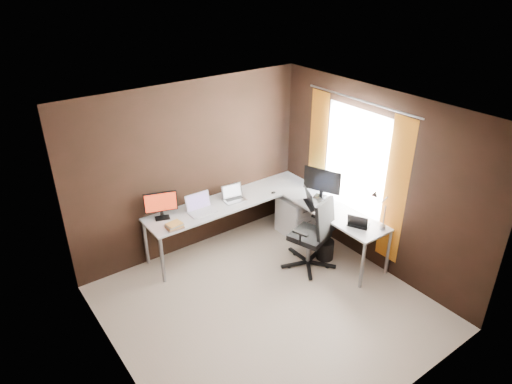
# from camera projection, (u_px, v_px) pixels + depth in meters

# --- Properties ---
(room) EXTENTS (3.60, 3.60, 2.50)m
(room) POSITION_uv_depth(u_px,v_px,m) (288.00, 209.00, 5.37)
(room) COLOR tan
(room) RESTS_ON ground
(desk) EXTENTS (2.65, 2.25, 0.73)m
(desk) POSITION_uv_depth(u_px,v_px,m) (270.00, 208.00, 6.61)
(desk) COLOR silver
(desk) RESTS_ON ground
(drawer_pedestal) EXTENTS (0.42, 0.50, 0.60)m
(drawer_pedestal) POSITION_uv_depth(u_px,v_px,m) (295.00, 216.00, 7.17)
(drawer_pedestal) COLOR silver
(drawer_pedestal) RESTS_ON ground
(monitor_left) EXTENTS (0.43, 0.19, 0.39)m
(monitor_left) POSITION_uv_depth(u_px,v_px,m) (161.00, 204.00, 6.16)
(monitor_left) COLOR black
(monitor_left) RESTS_ON desk
(monitor_right) EXTENTS (0.26, 0.53, 0.47)m
(monitor_right) POSITION_uv_depth(u_px,v_px,m) (322.00, 182.00, 6.66)
(monitor_right) COLOR black
(monitor_right) RESTS_ON desk
(laptop_white) EXTENTS (0.38, 0.27, 0.25)m
(laptop_white) POSITION_uv_depth(u_px,v_px,m) (200.00, 208.00, 6.41)
(laptop_white) COLOR silver
(laptop_white) RESTS_ON desk
(laptop_silver) EXTENTS (0.35, 0.27, 0.22)m
(laptop_silver) POSITION_uv_depth(u_px,v_px,m) (234.00, 196.00, 6.72)
(laptop_silver) COLOR silver
(laptop_silver) RESTS_ON desk
(laptop_black_big) EXTENTS (0.41, 0.47, 0.26)m
(laptop_black_big) POSITION_uv_depth(u_px,v_px,m) (313.00, 202.00, 6.56)
(laptop_black_big) COLOR black
(laptop_black_big) RESTS_ON desk
(laptop_black_small) EXTENTS (0.30, 0.33, 0.19)m
(laptop_black_small) POSITION_uv_depth(u_px,v_px,m) (358.00, 223.00, 6.05)
(laptop_black_small) COLOR black
(laptop_black_small) RESTS_ON desk
(book_stack) EXTENTS (0.23, 0.19, 0.07)m
(book_stack) POSITION_uv_depth(u_px,v_px,m) (174.00, 226.00, 6.02)
(book_stack) COLOR #9A6F53
(book_stack) RESTS_ON desk
(mouse_left) EXTENTS (0.10, 0.07, 0.03)m
(mouse_left) POSITION_uv_depth(u_px,v_px,m) (168.00, 226.00, 6.03)
(mouse_left) COLOR black
(mouse_left) RESTS_ON desk
(mouse_corner) EXTENTS (0.08, 0.05, 0.03)m
(mouse_corner) POSITION_uv_depth(u_px,v_px,m) (273.00, 193.00, 6.90)
(mouse_corner) COLOR black
(mouse_corner) RESTS_ON desk
(desk_lamp) EXTENTS (0.18, 0.21, 0.54)m
(desk_lamp) POSITION_uv_depth(u_px,v_px,m) (378.00, 206.00, 5.86)
(desk_lamp) COLOR slate
(desk_lamp) RESTS_ON desk
(office_chair) EXTENTS (0.61, 0.64, 1.08)m
(office_chair) POSITION_uv_depth(u_px,v_px,m) (311.00, 246.00, 6.38)
(office_chair) COLOR black
(office_chair) RESTS_ON ground
(wastebasket) EXTENTS (0.27, 0.27, 0.28)m
(wastebasket) POSITION_uv_depth(u_px,v_px,m) (325.00, 250.00, 6.61)
(wastebasket) COLOR black
(wastebasket) RESTS_ON ground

